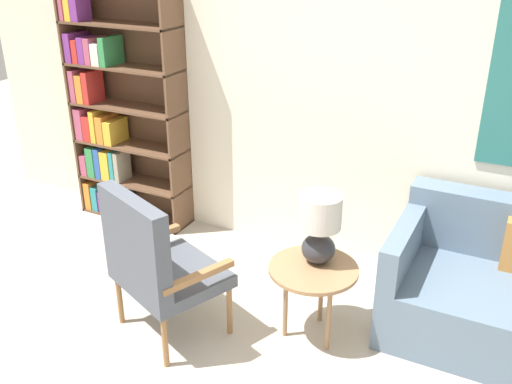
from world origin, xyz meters
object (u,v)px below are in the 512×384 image
object	(u,v)px
bookshelf	(114,114)
side_table	(313,274)
armchair	(153,259)
table_lamp	(320,225)

from	to	relation	value
bookshelf	side_table	size ratio (longest dim) A/B	3.70
side_table	armchair	bearing A→B (deg)	-152.76
armchair	side_table	size ratio (longest dim) A/B	1.82
armchair	side_table	world-z (taller)	armchair
bookshelf	side_table	distance (m)	2.41
armchair	side_table	distance (m)	0.98
side_table	table_lamp	xyz separation A→B (m)	(-0.00, 0.08, 0.30)
side_table	table_lamp	size ratio (longest dim) A/B	1.23
armchair	bookshelf	bearing A→B (deg)	135.73
bookshelf	table_lamp	size ratio (longest dim) A/B	4.56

